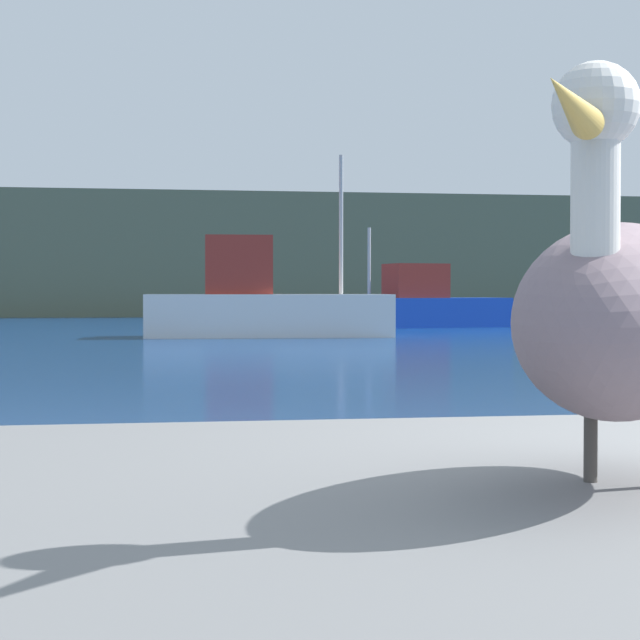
# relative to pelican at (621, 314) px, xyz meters

# --- Properties ---
(hillside_backdrop) EXTENTS (140.00, 16.34, 6.58)m
(hillside_backdrop) POSITION_rel_pelican_xyz_m (1.29, 64.56, 2.04)
(hillside_backdrop) COLOR #5B664C
(hillside_backdrop) RESTS_ON ground
(pelican) EXTENTS (0.87, 1.13, 0.84)m
(pelican) POSITION_rel_pelican_xyz_m (0.00, 0.00, 0.00)
(pelican) COLOR gray
(pelican) RESTS_ON pier_dock
(fishing_boat_white) EXTENTS (7.21, 2.78, 5.29)m
(fishing_boat_white) POSITION_rel_pelican_xyz_m (2.67, 30.27, -0.28)
(fishing_boat_white) COLOR white
(fishing_boat_white) RESTS_ON ground
(fishing_boat_blue) EXTENTS (6.97, 3.41, 3.63)m
(fishing_boat_blue) POSITION_rel_pelican_xyz_m (9.37, 38.15, -0.47)
(fishing_boat_blue) COLOR blue
(fishing_boat_blue) RESTS_ON ground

